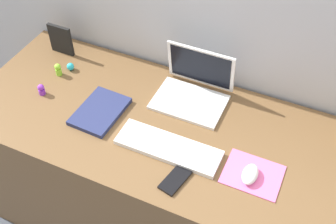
{
  "coord_description": "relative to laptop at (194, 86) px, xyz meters",
  "views": [
    {
      "loc": [
        0.49,
        -1.04,
        2.01
      ],
      "look_at": [
        0.02,
        0.0,
        0.83
      ],
      "focal_mm": 45.24,
      "sensor_mm": 36.0,
      "label": 1
    }
  ],
  "objects": [
    {
      "name": "ground_plane",
      "position": [
        -0.04,
        -0.22,
        -0.79
      ],
      "size": [
        6.0,
        6.0,
        0.0
      ],
      "primitive_type": "plane",
      "color": "#474C56"
    },
    {
      "name": "back_wall",
      "position": [
        -0.04,
        0.17,
        -0.13
      ],
      "size": [
        2.9,
        0.05,
        1.32
      ],
      "primitive_type": "cube",
      "color": "#B2B7C1",
      "rests_on": "ground_plane"
    },
    {
      "name": "desk",
      "position": [
        -0.04,
        -0.22,
        -0.42
      ],
      "size": [
        1.7,
        0.7,
        0.74
      ],
      "primitive_type": "cube",
      "color": "brown",
      "rests_on": "ground_plane"
    },
    {
      "name": "laptop",
      "position": [
        0.0,
        0.0,
        0.0
      ],
      "size": [
        0.3,
        0.24,
        0.21
      ],
      "color": "white",
      "rests_on": "desk"
    },
    {
      "name": "keyboard",
      "position": [
        0.02,
        -0.32,
        -0.04
      ],
      "size": [
        0.41,
        0.13,
        0.02
      ],
      "primitive_type": "cube",
      "color": "white",
      "rests_on": "desk"
    },
    {
      "name": "mousepad",
      "position": [
        0.35,
        -0.3,
        -0.05
      ],
      "size": [
        0.21,
        0.17,
        0.0
      ],
      "primitive_type": "cube",
      "color": "pink",
      "rests_on": "desk"
    },
    {
      "name": "mouse",
      "position": [
        0.35,
        -0.32,
        -0.03
      ],
      "size": [
        0.06,
        0.1,
        0.03
      ],
      "primitive_type": "ellipsoid",
      "color": "white",
      "rests_on": "mousepad"
    },
    {
      "name": "cell_phone",
      "position": [
        0.11,
        -0.44,
        -0.05
      ],
      "size": [
        0.09,
        0.14,
        0.01
      ],
      "primitive_type": "cube",
      "rotation": [
        0.0,
        0.0,
        -0.22
      ],
      "color": "black",
      "rests_on": "desk"
    },
    {
      "name": "notebook_pad",
      "position": [
        -0.32,
        -0.26,
        -0.04
      ],
      "size": [
        0.18,
        0.25,
        0.02
      ],
      "primitive_type": "cube",
      "rotation": [
        0.0,
        0.0,
        -0.04
      ],
      "color": "navy",
      "rests_on": "desk"
    },
    {
      "name": "picture_frame",
      "position": [
        -0.69,
        0.02,
        0.02
      ],
      "size": [
        0.12,
        0.02,
        0.15
      ],
      "primitive_type": "cube",
      "color": "black",
      "rests_on": "desk"
    },
    {
      "name": "toy_figurine_cyan",
      "position": [
        -0.58,
        -0.08,
        -0.04
      ],
      "size": [
        0.03,
        0.03,
        0.04
      ],
      "primitive_type": "ellipsoid",
      "color": "#28B7CC",
      "rests_on": "desk"
    },
    {
      "name": "toy_figurine_lime",
      "position": [
        -0.61,
        -0.13,
        -0.02
      ],
      "size": [
        0.03,
        0.03,
        0.06
      ],
      "color": "#8CDB33",
      "rests_on": "desk"
    },
    {
      "name": "toy_figurine_purple",
      "position": [
        -0.61,
        -0.26,
        -0.03
      ],
      "size": [
        0.03,
        0.03,
        0.05
      ],
      "color": "purple",
      "rests_on": "desk"
    }
  ]
}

